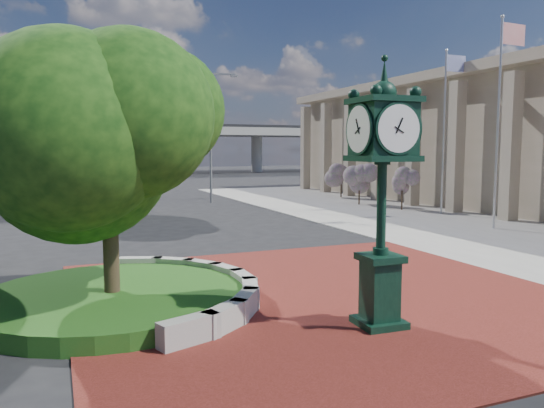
{
  "coord_description": "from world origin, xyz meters",
  "views": [
    {
      "loc": [
        -6.13,
        -12.54,
        3.67
      ],
      "look_at": [
        -0.37,
        1.5,
        2.12
      ],
      "focal_mm": 35.0,
      "sensor_mm": 36.0,
      "label": 1
    }
  ],
  "objects_px": {
    "post_clock": "(382,183)",
    "flagpole_a": "(498,121)",
    "flagpole_b": "(444,131)",
    "parked_car": "(139,182)",
    "street_lamp_far": "(86,123)",
    "street_lamp_near": "(214,127)"
  },
  "relations": [
    {
      "from": "post_clock",
      "to": "flagpole_a",
      "type": "relative_size",
      "value": 0.56
    },
    {
      "from": "post_clock",
      "to": "flagpole_b",
      "type": "xyz_separation_m",
      "value": [
        14.25,
        15.08,
        1.75
      ]
    },
    {
      "from": "flagpole_b",
      "to": "parked_car",
      "type": "bearing_deg",
      "value": 119.12
    },
    {
      "from": "street_lamp_far",
      "to": "flagpole_a",
      "type": "bearing_deg",
      "value": -63.83
    },
    {
      "from": "post_clock",
      "to": "street_lamp_near",
      "type": "bearing_deg",
      "value": 81.21
    },
    {
      "from": "street_lamp_far",
      "to": "post_clock",
      "type": "bearing_deg",
      "value": -85.45
    },
    {
      "from": "street_lamp_near",
      "to": "parked_car",
      "type": "bearing_deg",
      "value": 104.35
    },
    {
      "from": "parked_car",
      "to": "flagpole_a",
      "type": "bearing_deg",
      "value": -85.49
    },
    {
      "from": "parked_car",
      "to": "flagpole_a",
      "type": "xyz_separation_m",
      "value": [
        11.85,
        -29.66,
        4.14
      ]
    },
    {
      "from": "post_clock",
      "to": "flagpole_a",
      "type": "distance_m",
      "value": 15.98
    },
    {
      "from": "parked_car",
      "to": "street_lamp_near",
      "type": "xyz_separation_m",
      "value": [
        3.28,
        -12.84,
        4.37
      ]
    },
    {
      "from": "flagpole_b",
      "to": "street_lamp_far",
      "type": "bearing_deg",
      "value": 123.06
    },
    {
      "from": "post_clock",
      "to": "flagpole_a",
      "type": "height_order",
      "value": "flagpole_a"
    },
    {
      "from": "parked_car",
      "to": "flagpole_b",
      "type": "bearing_deg",
      "value": -78.14
    },
    {
      "from": "parked_car",
      "to": "street_lamp_far",
      "type": "bearing_deg",
      "value": 127.86
    },
    {
      "from": "post_clock",
      "to": "street_lamp_near",
      "type": "distance_m",
      "value": 26.79
    },
    {
      "from": "parked_car",
      "to": "street_lamp_near",
      "type": "bearing_deg",
      "value": -92.91
    },
    {
      "from": "post_clock",
      "to": "flagpole_b",
      "type": "bearing_deg",
      "value": 46.63
    },
    {
      "from": "flagpole_a",
      "to": "street_lamp_near",
      "type": "distance_m",
      "value": 18.87
    },
    {
      "from": "parked_car",
      "to": "post_clock",
      "type": "bearing_deg",
      "value": -108.42
    },
    {
      "from": "post_clock",
      "to": "parked_car",
      "type": "relative_size",
      "value": 1.13
    },
    {
      "from": "flagpole_b",
      "to": "street_lamp_near",
      "type": "height_order",
      "value": "flagpole_b"
    }
  ]
}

